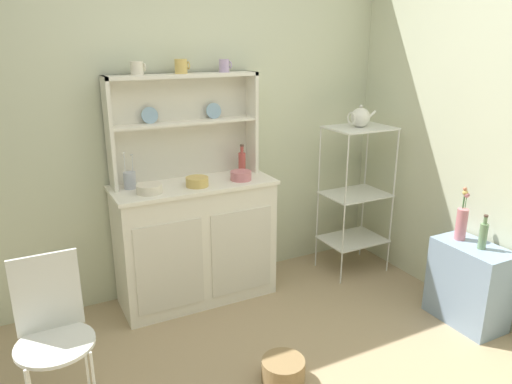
% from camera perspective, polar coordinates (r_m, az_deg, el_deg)
% --- Properties ---
extents(wall_back, '(3.84, 0.05, 2.50)m').
position_cam_1_polar(wall_back, '(3.46, -8.67, 8.30)').
color(wall_back, beige).
rests_on(wall_back, ground).
extents(hutch_cabinet, '(1.10, 0.45, 0.86)m').
position_cam_1_polar(hutch_cabinet, '(3.44, -7.12, -5.69)').
color(hutch_cabinet, white).
rests_on(hutch_cabinet, ground).
extents(hutch_shelf_unit, '(1.03, 0.18, 0.72)m').
position_cam_1_polar(hutch_shelf_unit, '(3.36, -8.66, 8.59)').
color(hutch_shelf_unit, silver).
rests_on(hutch_shelf_unit, hutch_cabinet).
extents(bakers_rack, '(0.48, 0.36, 1.17)m').
position_cam_1_polar(bakers_rack, '(3.84, 11.71, 0.65)').
color(bakers_rack, silver).
rests_on(bakers_rack, ground).
extents(side_shelf_blue, '(0.28, 0.48, 0.54)m').
position_cam_1_polar(side_shelf_blue, '(3.50, 23.84, -9.91)').
color(side_shelf_blue, '#849EBC').
rests_on(side_shelf_blue, ground).
extents(wire_chair, '(0.36, 0.36, 0.85)m').
position_cam_1_polar(wire_chair, '(2.53, -22.94, -14.33)').
color(wire_chair, white).
rests_on(wire_chair, ground).
extents(floor_basket, '(0.24, 0.24, 0.13)m').
position_cam_1_polar(floor_basket, '(2.82, 3.23, -20.29)').
color(floor_basket, '#93754C').
rests_on(floor_basket, ground).
extents(cup_cream_0, '(0.09, 0.08, 0.08)m').
position_cam_1_polar(cup_cream_0, '(3.20, -13.87, 14.02)').
color(cup_cream_0, silver).
rests_on(cup_cream_0, hutch_shelf_unit).
extents(cup_gold_1, '(0.10, 0.08, 0.09)m').
position_cam_1_polar(cup_gold_1, '(3.28, -8.82, 14.47)').
color(cup_gold_1, '#DBB760').
rests_on(cup_gold_1, hutch_shelf_unit).
extents(cup_lilac_2, '(0.08, 0.07, 0.09)m').
position_cam_1_polar(cup_lilac_2, '(3.39, -3.76, 14.67)').
color(cup_lilac_2, '#B79ECC').
rests_on(cup_lilac_2, hutch_shelf_unit).
extents(bowl_mixing_large, '(0.16, 0.16, 0.06)m').
position_cam_1_polar(bowl_mixing_large, '(3.13, -12.48, 0.39)').
color(bowl_mixing_large, silver).
rests_on(bowl_mixing_large, hutch_cabinet).
extents(bowl_floral_medium, '(0.15, 0.15, 0.06)m').
position_cam_1_polar(bowl_floral_medium, '(3.22, -6.97, 1.22)').
color(bowl_floral_medium, '#DBB760').
rests_on(bowl_floral_medium, hutch_cabinet).
extents(bowl_cream_small, '(0.15, 0.15, 0.06)m').
position_cam_1_polar(bowl_cream_small, '(3.34, -1.79, 1.95)').
color(bowl_cream_small, '#D17A84').
rests_on(bowl_cream_small, hutch_cabinet).
extents(jam_bottle, '(0.05, 0.05, 0.21)m').
position_cam_1_polar(jam_bottle, '(3.51, -1.66, 3.58)').
color(jam_bottle, '#B74C47').
rests_on(jam_bottle, hutch_cabinet).
extents(utensil_jar, '(0.08, 0.08, 0.24)m').
position_cam_1_polar(utensil_jar, '(3.25, -14.69, 1.40)').
color(utensil_jar, '#B2B7C6').
rests_on(utensil_jar, hutch_cabinet).
extents(porcelain_teapot, '(0.24, 0.14, 0.17)m').
position_cam_1_polar(porcelain_teapot, '(3.72, 12.21, 8.62)').
color(porcelain_teapot, white).
rests_on(porcelain_teapot, bakers_rack).
extents(flower_vase, '(0.07, 0.07, 0.35)m').
position_cam_1_polar(flower_vase, '(3.41, 23.13, -3.20)').
color(flower_vase, '#D17A84').
rests_on(flower_vase, side_shelf_blue).
extents(oil_bottle, '(0.05, 0.05, 0.23)m').
position_cam_1_polar(oil_bottle, '(3.33, 25.24, -4.63)').
color(oil_bottle, '#6B8C60').
rests_on(oil_bottle, side_shelf_blue).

